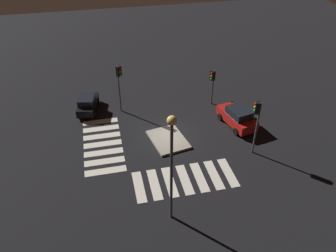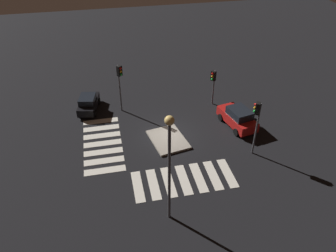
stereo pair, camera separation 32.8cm
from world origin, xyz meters
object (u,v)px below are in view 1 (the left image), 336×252
at_px(car_black, 88,104).
at_px(traffic_light_south, 119,78).
at_px(traffic_light_west, 212,79).
at_px(street_lamp, 172,154).
at_px(traffic_island, 168,140).
at_px(traffic_light_north, 257,115).
at_px(car_red, 237,117).

height_order(car_black, traffic_light_south, traffic_light_south).
relative_size(traffic_light_west, street_lamp, 0.46).
relative_size(traffic_island, car_black, 1.06).
height_order(traffic_island, traffic_light_north, traffic_light_north).
bearing_deg(street_lamp, traffic_light_west, 151.32).
height_order(traffic_light_north, street_lamp, street_lamp).
height_order(traffic_light_south, street_lamp, street_lamp).
bearing_deg(car_red, street_lamp, 125.10).
xyz_separation_m(traffic_island, traffic_light_south, (-5.56, -3.35, 3.53)).
height_order(traffic_light_west, traffic_light_north, traffic_light_north).
distance_m(car_black, traffic_light_north, 16.17).
bearing_deg(traffic_light_west, car_red, 67.20).
bearing_deg(car_black, traffic_light_north, -114.84).
xyz_separation_m(traffic_light_west, street_lamp, (13.06, -7.14, 2.63)).
bearing_deg(car_red, traffic_island, 85.23).
bearing_deg(traffic_light_north, car_black, -4.92).
bearing_deg(traffic_light_west, car_black, -45.15).
height_order(car_black, traffic_light_north, traffic_light_north).
xyz_separation_m(car_red, street_lamp, (9.00, -8.26, 4.51)).
relative_size(traffic_island, traffic_light_west, 1.13).
distance_m(car_black, traffic_light_south, 4.35).
bearing_deg(traffic_island, traffic_light_west, 131.91).
distance_m(car_red, street_lamp, 13.03).
height_order(car_red, traffic_light_south, traffic_light_south).
distance_m(traffic_light_south, traffic_light_north, 12.91).
height_order(car_red, traffic_light_west, traffic_light_west).
xyz_separation_m(traffic_light_south, street_lamp, (13.68, 1.71, 1.79)).
xyz_separation_m(car_red, traffic_light_west, (-4.06, -1.12, 1.88)).
xyz_separation_m(traffic_island, car_red, (-0.88, 6.62, 0.81)).
relative_size(car_black, traffic_light_south, 0.81).
relative_size(traffic_light_west, traffic_light_south, 0.77).
bearing_deg(car_black, car_red, -101.34).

